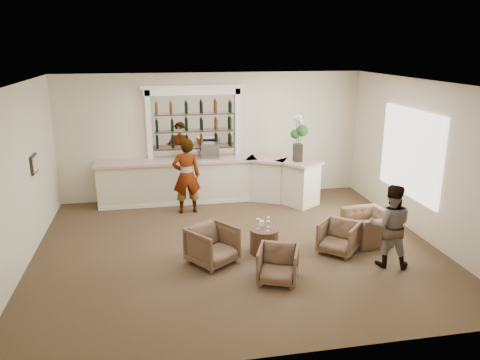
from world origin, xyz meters
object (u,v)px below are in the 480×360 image
flower_vase (298,135)px  bar_counter (210,181)px  cocktail_table (264,241)px  sommelier (186,176)px  guest (390,226)px  armchair_left (212,245)px  armchair_right (338,237)px  espresso_machine (210,151)px  armchair_center (278,265)px  armchair_far (369,227)px

flower_vase → bar_counter: bearing=164.6°
cocktail_table → sommelier: (-1.32, 2.61, 0.68)m
bar_counter → guest: (2.81, -4.28, 0.21)m
armchair_left → armchair_right: size_ratio=1.13×
bar_counter → espresso_machine: bearing=70.0°
armchair_left → espresso_machine: espresso_machine is taller
espresso_machine → flower_vase: 2.29m
sommelier → armchair_center: size_ratio=2.68×
armchair_left → armchair_right: armchair_left is taller
armchair_left → armchair_center: armchair_left is taller
armchair_center → flower_vase: size_ratio=0.59×
armchair_right → armchair_center: bearing=-106.1°
sommelier → armchair_far: size_ratio=1.88×
espresso_machine → flower_vase: size_ratio=0.39×
flower_vase → espresso_machine: bearing=162.4°
sommelier → espresso_machine: bearing=-134.6°
armchair_far → armchair_left: bearing=-89.6°
sommelier → armchair_left: (0.25, -2.89, -0.57)m
armchair_center → espresso_machine: (-0.59, 4.58, 1.03)m
bar_counter → guest: size_ratio=3.63×
cocktail_table → espresso_machine: (-0.63, 3.39, 1.09)m
bar_counter → espresso_machine: 0.78m
armchair_left → armchair_center: bearing=-77.4°
armchair_center → espresso_machine: bearing=118.7°
flower_vase → guest: bearing=-80.2°
bar_counter → espresso_machine: size_ratio=12.31×
armchair_left → armchair_far: size_ratio=0.81×
guest → armchair_right: 1.09m
bar_counter → armchair_center: bearing=-82.1°
bar_counter → flower_vase: (2.17, -0.60, 1.23)m
sommelier → espresso_machine: sommelier is taller
guest → armchair_center: bearing=28.8°
armchair_left → espresso_machine: bearing=47.4°
bar_counter → cocktail_table: (0.66, -3.31, -0.32)m
sommelier → armchair_center: bearing=105.0°
armchair_left → guest: bearing=-47.9°
bar_counter → flower_vase: flower_vase is taller
armchair_left → flower_vase: size_ratio=0.67×
sommelier → espresso_machine: 1.12m
espresso_machine → armchair_right: bearing=-55.4°
sommelier → armchair_center: (1.27, -3.80, -0.61)m
armchair_far → flower_vase: (-0.79, 2.58, 1.49)m
armchair_far → sommelier: bearing=-131.1°
armchair_far → armchair_center: bearing=-67.1°
guest → flower_vase: bearing=-57.2°
armchair_center → armchair_far: size_ratio=0.70×
armchair_center → armchair_left: bearing=159.8°
guest → flower_vase: (-0.64, 3.68, 1.02)m
espresso_machine → armchair_center: bearing=-77.5°
espresso_machine → sommelier: bearing=-125.9°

